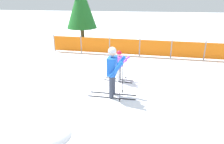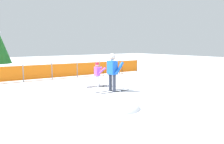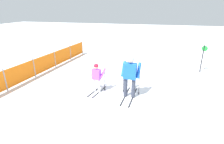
# 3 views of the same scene
# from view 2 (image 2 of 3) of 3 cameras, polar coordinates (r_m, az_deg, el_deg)

# --- Properties ---
(ground_plane) EXTENTS (60.00, 60.00, 0.00)m
(ground_plane) POSITION_cam_2_polar(r_m,az_deg,el_deg) (9.57, -1.43, -5.11)
(ground_plane) COLOR white
(skier_adult) EXTENTS (1.58, 0.71, 1.66)m
(skier_adult) POSITION_cam_2_polar(r_m,az_deg,el_deg) (9.42, 0.16, 0.77)
(skier_adult) COLOR black
(skier_adult) RESTS_ON ground_plane
(skier_child) EXTENTS (1.15, 0.56, 1.20)m
(skier_child) POSITION_cam_2_polar(r_m,az_deg,el_deg) (10.58, -3.81, -0.08)
(skier_child) COLOR black
(skier_child) RESTS_ON ground_plane
(safety_fence) EXTENTS (9.67, 0.82, 0.96)m
(safety_fence) POSITION_cam_2_polar(r_m,az_deg,el_deg) (13.94, -9.09, 0.68)
(safety_fence) COLOR gray
(safety_fence) RESTS_ON ground_plane
(snow_mound) EXTENTS (1.38, 1.17, 0.55)m
(snow_mound) POSITION_cam_2_polar(r_m,az_deg,el_deg) (7.00, 2.08, -9.75)
(snow_mound) COLOR white
(snow_mound) RESTS_ON ground_plane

